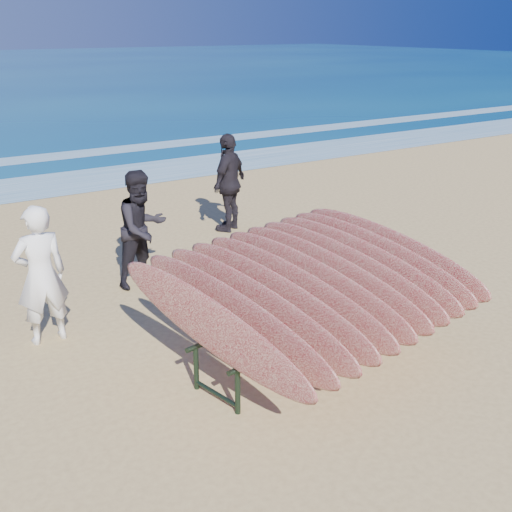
% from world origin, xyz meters
% --- Properties ---
extents(ground, '(120.00, 120.00, 0.00)m').
position_xyz_m(ground, '(0.00, 0.00, 0.00)').
color(ground, tan).
rests_on(ground, ground).
extents(foam_near, '(160.00, 160.00, 0.00)m').
position_xyz_m(foam_near, '(0.00, 10.00, 0.01)').
color(foam_near, white).
rests_on(foam_near, ground).
extents(foam_far, '(160.00, 160.00, 0.00)m').
position_xyz_m(foam_far, '(0.00, 13.50, 0.01)').
color(foam_far, white).
rests_on(foam_far, ground).
extents(surfboard_rack, '(3.68, 3.49, 1.41)m').
position_xyz_m(surfboard_rack, '(0.13, -0.20, 0.89)').
color(surfboard_rack, black).
rests_on(surfboard_rack, ground).
extents(person_white, '(0.64, 0.43, 1.73)m').
position_xyz_m(person_white, '(-2.39, 1.84, 0.86)').
color(person_white, white).
rests_on(person_white, ground).
extents(person_dark_a, '(0.99, 0.86, 1.74)m').
position_xyz_m(person_dark_a, '(-0.63, 2.89, 0.87)').
color(person_dark_a, black).
rests_on(person_dark_a, ground).
extents(person_dark_b, '(1.15, 0.95, 1.83)m').
position_xyz_m(person_dark_b, '(1.83, 4.51, 0.91)').
color(person_dark_b, black).
rests_on(person_dark_b, ground).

